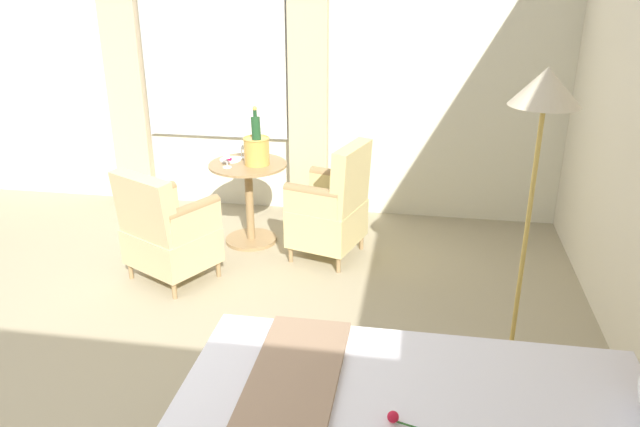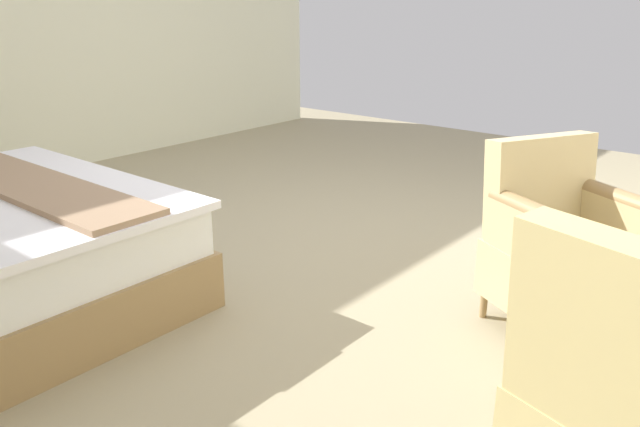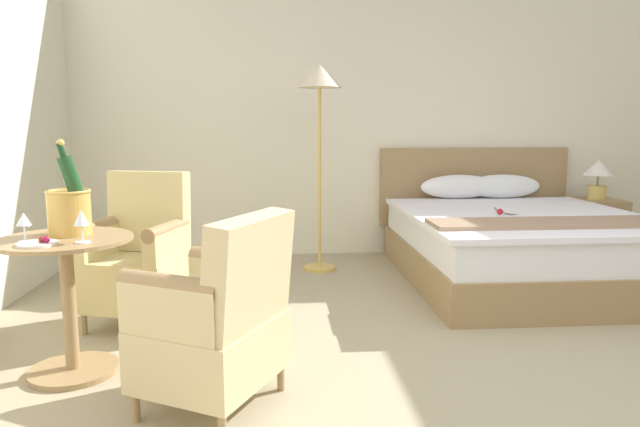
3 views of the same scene
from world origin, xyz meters
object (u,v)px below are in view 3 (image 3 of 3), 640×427
nightstand (594,229)px  side_table_round (69,297)px  bed (515,242)px  snack_plate (39,243)px  armchair_by_window (139,258)px  floor_lamp_brass (320,94)px  wine_glass_near_bucket (24,221)px  armchair_facing_bed (218,321)px  bedside_lamp (598,174)px  champagne_bucket (70,206)px  wine_glass_near_edge (81,220)px

nightstand → side_table_round: side_table_round is taller
bed → side_table_round: (-3.06, -1.62, 0.09)m
side_table_round → snack_plate: snack_plate is taller
nightstand → armchair_by_window: 4.27m
floor_lamp_brass → snack_plate: bearing=-124.1°
side_table_round → wine_glass_near_bucket: (-0.15, -0.09, 0.41)m
nightstand → armchair_facing_bed: size_ratio=0.64×
wine_glass_near_bucket → floor_lamp_brass: bearing=53.4°
bedside_lamp → armchair_facing_bed: (-3.35, -2.73, -0.42)m
champagne_bucket → snack_plate: size_ratio=2.63×
bedside_lamp → nightstand: bearing=0.0°
floor_lamp_brass → wine_glass_near_bucket: bearing=-126.6°
snack_plate → armchair_by_window: (0.24, 0.92, -0.29)m
nightstand → champagne_bucket: bearing=-151.9°
bed → armchair_by_window: 3.01m
armchair_by_window → side_table_round: bearing=-103.7°
snack_plate → armchair_by_window: 1.00m
wine_glass_near_bucket → armchair_facing_bed: size_ratio=0.16×
bed → armchair_facing_bed: bed is taller
floor_lamp_brass → snack_plate: 2.82m
bed → wine_glass_near_bucket: (-3.21, -1.71, 0.50)m
nightstand → snack_plate: bearing=-149.6°
armchair_by_window → armchair_facing_bed: 1.33m
armchair_by_window → wine_glass_near_edge: bearing=-93.1°
side_table_round → bedside_lamp: bearing=29.0°
wine_glass_near_bucket → wine_glass_near_edge: size_ratio=0.90×
wine_glass_near_bucket → snack_plate: wine_glass_near_bucket is taller
snack_plate → champagne_bucket: bearing=76.0°
side_table_round → wine_glass_near_bucket: size_ratio=5.02×
nightstand → floor_lamp_brass: bearing=-175.0°
bed → champagne_bucket: size_ratio=4.58×
bed → floor_lamp_brass: (-1.61, 0.44, 1.23)m
nightstand → floor_lamp_brass: size_ratio=0.32×
armchair_facing_bed → bedside_lamp: bearing=39.1°
nightstand → armchair_by_window: bearing=-158.6°
nightstand → armchair_by_window: armchair_by_window is taller
wine_glass_near_bucket → snack_plate: 0.15m
floor_lamp_brass → side_table_round: 2.77m
bedside_lamp → floor_lamp_brass: floor_lamp_brass is taller
bed → floor_lamp_brass: bearing=164.5°
side_table_round → champagne_bucket: 0.46m
wine_glass_near_bucket → snack_plate: size_ratio=0.77×
nightstand → armchair_by_window: (-3.97, -1.55, 0.15)m
bedside_lamp → wine_glass_near_bucket: size_ratio=2.67×
wine_glass_near_bucket → bed: bearing=28.1°
bedside_lamp → wine_glass_near_edge: size_ratio=2.40×
armchair_by_window → bed: bearing=16.8°
wine_glass_near_bucket → snack_plate: (0.09, -0.08, -0.10)m
wine_glass_near_edge → armchair_by_window: armchair_by_window is taller
wine_glass_near_bucket → armchair_by_window: size_ratio=0.15×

